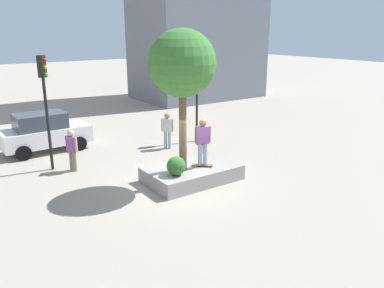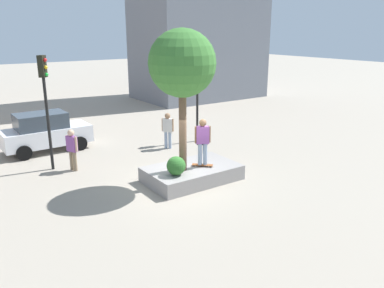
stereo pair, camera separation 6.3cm
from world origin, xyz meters
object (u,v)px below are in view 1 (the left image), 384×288
object	(u,v)px
passerby_with_bag	(202,140)
pedestrian_crossing	(72,147)
plaza_tree	(182,64)
skateboard	(202,165)
bystander_watching	(167,128)
police_car	(44,132)
planter_ledge	(192,173)
skateboarder	(203,139)
traffic_light_corner	(197,88)
traffic_light_median	(45,94)

from	to	relation	value
passerby_with_bag	pedestrian_crossing	bearing A→B (deg)	155.59
plaza_tree	skateboard	distance (m)	3.92
skateboard	bystander_watching	distance (m)	4.53
police_car	bystander_watching	world-z (taller)	police_car
planter_ledge	skateboard	distance (m)	0.53
planter_ledge	skateboard	bearing A→B (deg)	-33.30
skateboarder	traffic_light_corner	bearing A→B (deg)	56.68
plaza_tree	police_car	world-z (taller)	plaza_tree
plaza_tree	traffic_light_corner	distance (m)	6.13
skateboard	police_car	world-z (taller)	police_car
skateboard	traffic_light_median	size ratio (longest dim) A/B	0.15
plaza_tree	traffic_light_corner	world-z (taller)	plaza_tree
plaza_tree	passerby_with_bag	size ratio (longest dim) A/B	2.93
police_car	traffic_light_corner	xyz separation A→B (m)	(6.95, -2.72, 1.85)
traffic_light_median	pedestrian_crossing	xyz separation A→B (m)	(0.67, -0.65, -2.17)
plaza_tree	bystander_watching	world-z (taller)	plaza_tree
skateboarder	bystander_watching	xyz separation A→B (m)	(1.11, 4.37, -0.66)
plaza_tree	traffic_light_corner	xyz separation A→B (m)	(3.84, 4.48, -1.67)
planter_ledge	police_car	world-z (taller)	police_car
plaza_tree	planter_ledge	bearing A→B (deg)	9.66
skateboard	planter_ledge	bearing A→B (deg)	146.70
traffic_light_median	passerby_with_bag	distance (m)	6.68
traffic_light_corner	plaza_tree	bearing A→B (deg)	-130.62
planter_ledge	pedestrian_crossing	distance (m)	5.08
police_car	traffic_light_median	distance (m)	3.58
skateboarder	bystander_watching	world-z (taller)	skateboarder
bystander_watching	passerby_with_bag	distance (m)	2.69
passerby_with_bag	skateboard	bearing A→B (deg)	-125.84
planter_ledge	traffic_light_median	distance (m)	6.62
skateboarder	traffic_light_median	xyz separation A→B (m)	(-4.40, 4.58, 1.50)
traffic_light_median	passerby_with_bag	bearing A→B (deg)	-27.29
planter_ledge	traffic_light_corner	xyz separation A→B (m)	(3.37, 4.40, 2.51)
pedestrian_crossing	passerby_with_bag	xyz separation A→B (m)	(4.95, -2.25, 0.00)
skateboard	pedestrian_crossing	distance (m)	5.43
skateboarder	passerby_with_bag	size ratio (longest dim) A/B	1.02
skateboarder	pedestrian_crossing	distance (m)	5.46
bystander_watching	traffic_light_median	bearing A→B (deg)	177.85
plaza_tree	traffic_light_median	distance (m)	5.85
skateboarder	pedestrian_crossing	bearing A→B (deg)	133.53
passerby_with_bag	planter_ledge	bearing A→B (deg)	-136.70
traffic_light_corner	traffic_light_median	distance (m)	7.45
planter_ledge	skateboarder	world-z (taller)	skateboarder
pedestrian_crossing	bystander_watching	bearing A→B (deg)	5.23
skateboard	traffic_light_corner	distance (m)	5.94
planter_ledge	traffic_light_median	xyz separation A→B (m)	(-4.06, 4.36, 2.89)
planter_ledge	police_car	distance (m)	7.99
skateboard	plaza_tree	bearing A→B (deg)	170.05
traffic_light_corner	passerby_with_bag	xyz separation A→B (m)	(-1.82, -2.94, -1.78)
pedestrian_crossing	bystander_watching	distance (m)	4.86
planter_ledge	bystander_watching	distance (m)	4.46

